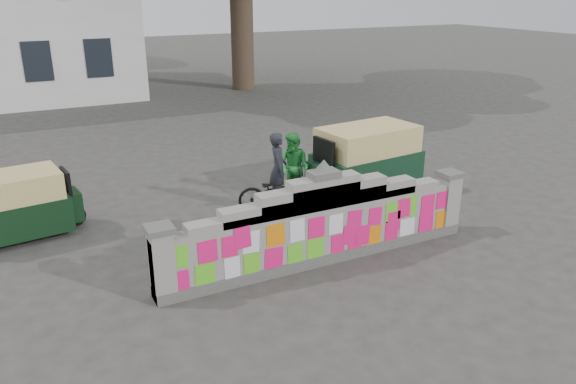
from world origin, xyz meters
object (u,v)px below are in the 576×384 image
object	(u,v)px
cyclist_rider	(278,179)
rickshaw_right	(365,159)
pedestrian	(294,168)
rickshaw_left	(14,206)
cyclist_bike	(278,193)

from	to	relation	value
cyclist_rider	rickshaw_right	xyz separation A→B (m)	(2.49, 0.22, 0.06)
pedestrian	rickshaw_right	world-z (taller)	same
rickshaw_left	rickshaw_right	xyz separation A→B (m)	(7.87, -0.97, 0.15)
cyclist_bike	rickshaw_right	size ratio (longest dim) A/B	0.59
cyclist_bike	cyclist_rider	size ratio (longest dim) A/B	1.12
cyclist_rider	rickshaw_left	distance (m)	5.51
rickshaw_right	pedestrian	bearing A→B (deg)	-13.93
pedestrian	rickshaw_left	xyz separation A→B (m)	(-6.03, 0.71, -0.12)
cyclist_rider	pedestrian	world-z (taller)	pedestrian
cyclist_rider	rickshaw_right	bearing A→B (deg)	-61.26
cyclist_bike	pedestrian	xyz separation A→B (m)	(0.65, 0.48, 0.36)
pedestrian	rickshaw_left	bearing A→B (deg)	-125.27
pedestrian	rickshaw_right	xyz separation A→B (m)	(1.84, -0.25, 0.03)
rickshaw_right	cyclist_rider	bearing A→B (deg)	-1.01
cyclist_bike	pedestrian	size ratio (longest dim) A/B	1.09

